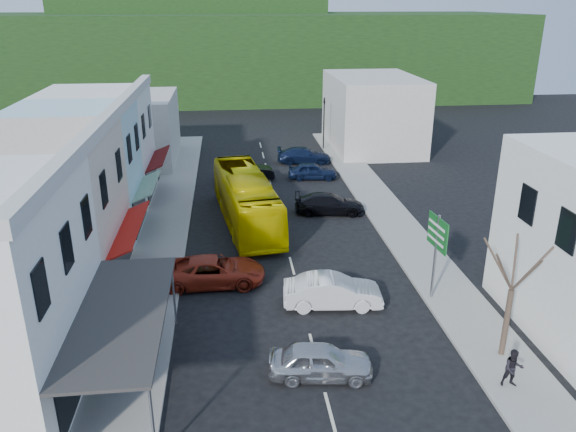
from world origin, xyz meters
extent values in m
plane|color=black|center=(0.00, 0.00, 0.00)|extent=(120.00, 120.00, 0.00)
cube|color=gray|center=(-7.50, 10.00, 0.07)|extent=(3.00, 52.00, 0.15)
cube|color=gray|center=(7.50, 10.00, 0.07)|extent=(3.00, 52.00, 0.15)
cube|color=#530B0A|center=(-8.40, -5.50, 3.05)|extent=(1.30, 7.65, 0.08)
cube|color=beige|center=(-12.50, 3.00, 4.00)|extent=(7.00, 8.00, 8.00)
cube|color=#B0150D|center=(-8.40, 3.00, 3.05)|extent=(1.30, 6.80, 0.08)
cube|color=#A9D0D9|center=(-12.50, 10.00, 4.00)|extent=(7.00, 6.00, 8.00)
cube|color=#195926|center=(-8.40, 10.00, 3.05)|extent=(1.30, 5.10, 0.08)
cube|color=silver|center=(-12.50, 16.50, 4.00)|extent=(7.00, 7.00, 8.00)
cube|color=#530B0A|center=(-8.40, 16.50, 3.05)|extent=(1.30, 5.95, 0.08)
cube|color=#B7B2A8|center=(-12.00, 27.00, 3.00)|extent=(8.00, 10.00, 6.00)
cube|color=#B7B2A8|center=(11.00, 30.00, 3.50)|extent=(8.00, 12.00, 7.00)
cube|color=black|center=(0.00, 64.00, 6.00)|extent=(80.00, 24.00, 12.00)
cube|color=black|center=(-8.00, 70.00, 10.00)|extent=(40.00, 16.00, 8.00)
imported|color=#DEC700|center=(-2.25, 10.72, 1.55)|extent=(4.01, 11.83, 3.10)
imported|color=#BABABF|center=(-0.01, -5.89, 0.70)|extent=(4.58, 2.30, 1.40)
imported|color=silver|center=(1.43, -0.58, 0.70)|extent=(4.53, 2.15, 1.40)
imported|color=maroon|center=(-4.28, 2.32, 0.70)|extent=(4.61, 1.92, 1.40)
imported|color=black|center=(3.53, 11.94, 0.70)|extent=(4.70, 2.41, 1.40)
imported|color=#0D1733|center=(3.55, 19.97, 0.70)|extent=(4.56, 2.24, 1.40)
imported|color=black|center=(-2.02, 20.15, 0.70)|extent=(4.55, 2.19, 1.40)
imported|color=#0D1733|center=(3.52, 24.92, 0.70)|extent=(4.64, 2.21, 1.40)
imported|color=black|center=(-6.80, 0.93, 1.00)|extent=(0.43, 0.62, 1.70)
imported|color=black|center=(7.04, -7.44, 1.00)|extent=(0.75, 0.52, 1.70)
camera|label=1|loc=(-3.26, -23.97, 13.82)|focal=35.00mm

